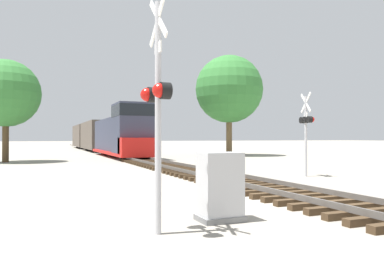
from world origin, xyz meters
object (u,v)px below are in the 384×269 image
object	(u,v)px
crossing_signal_far	(306,124)
tree_mid_background	(229,89)
tree_far_right	(6,93)
relay_cabinet	(220,187)
freight_train	(98,136)
crossing_signal_near	(157,99)

from	to	relation	value
crossing_signal_far	tree_mid_background	size ratio (longest dim) A/B	0.38
crossing_signal_far	tree_far_right	world-z (taller)	tree_far_right
relay_cabinet	tree_mid_background	world-z (taller)	tree_mid_background
freight_train	crossing_signal_near	bearing A→B (deg)	-96.58
relay_cabinet	freight_train	bearing A→B (deg)	85.45
crossing_signal_far	tree_mid_background	distance (m)	20.79
freight_train	tree_far_right	bearing A→B (deg)	-115.74
crossing_signal_far	crossing_signal_near	bearing A→B (deg)	139.13
crossing_signal_far	relay_cabinet	xyz separation A→B (m)	(-7.79, -6.76, -1.68)
crossing_signal_near	relay_cabinet	xyz separation A→B (m)	(1.57, 0.56, -1.77)
relay_cabinet	tree_far_right	xyz separation A→B (m)	(-5.89, 23.00, 4.28)
freight_train	tree_far_right	xyz separation A→B (m)	(-9.25, -19.19, 2.98)
crossing_signal_near	freight_train	bearing A→B (deg)	170.59
freight_train	tree_far_right	distance (m)	21.51
relay_cabinet	tree_mid_background	bearing A→B (deg)	61.83
relay_cabinet	crossing_signal_near	bearing A→B (deg)	-160.42
tree_far_right	crossing_signal_far	bearing A→B (deg)	-49.88
crossing_signal_near	crossing_signal_far	distance (m)	11.89
crossing_signal_near	tree_far_right	bearing A→B (deg)	-172.44
tree_far_right	tree_mid_background	bearing A→B (deg)	8.98
freight_train	tree_far_right	world-z (taller)	tree_far_right
crossing_signal_far	tree_mid_background	xyz separation A→B (m)	(6.21, 19.39, 4.24)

